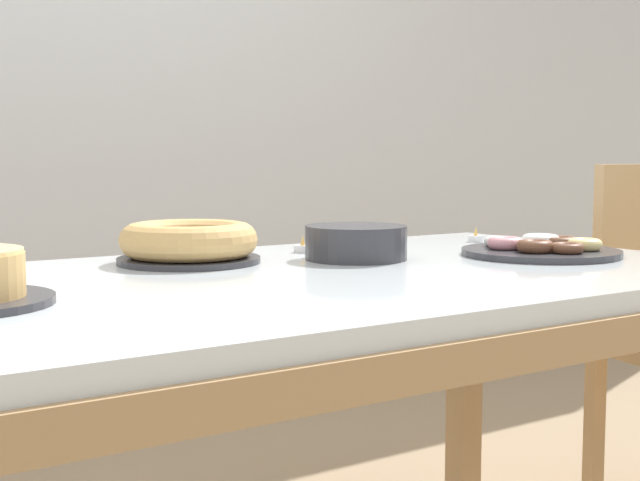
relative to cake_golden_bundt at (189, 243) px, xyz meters
name	(u,v)px	position (x,y,z in m)	size (l,w,h in m)	color
wall_back	(12,52)	(0.04, 1.41, 0.51)	(8.00, 0.10, 2.60)	silver
dining_table	(274,322)	(0.04, -0.26, -0.12)	(1.83, 0.96, 0.75)	silver
cake_golden_bundt	(189,243)	(0.00, 0.00, 0.00)	(0.28, 0.28, 0.08)	#333338
pastry_platter	(541,249)	(0.68, -0.30, -0.03)	(0.34, 0.34, 0.04)	#333338
plate_stack	(356,243)	(0.31, -0.14, 0.00)	(0.21, 0.21, 0.07)	#333338
tealight_near_cakes	(476,238)	(0.77, 0.00, -0.03)	(0.04, 0.04, 0.04)	silver
tealight_near_front	(303,248)	(0.29, 0.03, -0.03)	(0.04, 0.04, 0.04)	silver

